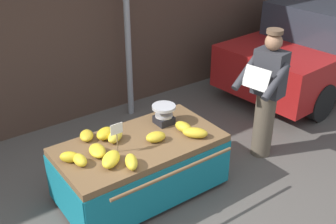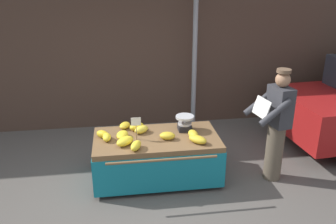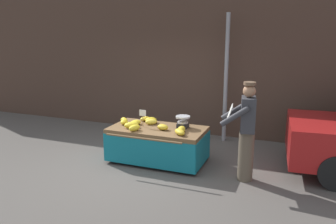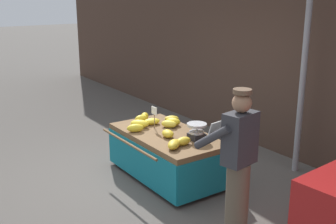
% 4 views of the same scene
% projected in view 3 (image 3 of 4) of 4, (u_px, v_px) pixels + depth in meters
% --- Properties ---
extents(ground_plane, '(60.00, 60.00, 0.00)m').
position_uv_depth(ground_plane, '(135.00, 170.00, 6.34)').
color(ground_plane, '#514C47').
extents(back_wall, '(16.00, 0.24, 3.98)m').
position_uv_depth(back_wall, '(185.00, 53.00, 8.42)').
color(back_wall, '#473328').
rests_on(back_wall, ground).
extents(street_pole, '(0.09, 0.09, 2.91)m').
position_uv_depth(street_pole, '(226.00, 79.00, 7.73)').
color(street_pole, gray).
rests_on(street_pole, ground).
extents(banana_cart, '(1.86, 1.18, 0.69)m').
position_uv_depth(banana_cart, '(158.00, 137.00, 6.67)').
color(banana_cart, brown).
rests_on(banana_cart, ground).
extents(weighing_scale, '(0.28, 0.28, 0.23)m').
position_uv_depth(weighing_scale, '(183.00, 122.00, 6.60)').
color(weighing_scale, black).
rests_on(weighing_scale, banana_cart).
extents(price_sign, '(0.14, 0.01, 0.34)m').
position_uv_depth(price_sign, '(143.00, 115.00, 6.64)').
color(price_sign, '#997A51').
rests_on(price_sign, banana_cart).
extents(banana_bunch_0, '(0.22, 0.29, 0.10)m').
position_uv_depth(banana_bunch_0, '(136.00, 122.00, 6.83)').
color(banana_bunch_0, yellow).
rests_on(banana_bunch_0, banana_cart).
extents(banana_bunch_1, '(0.21, 0.28, 0.12)m').
position_uv_depth(banana_bunch_1, '(134.00, 128.00, 6.41)').
color(banana_bunch_1, yellow).
rests_on(banana_bunch_1, banana_cart).
extents(banana_bunch_2, '(0.32, 0.32, 0.12)m').
position_uv_depth(banana_bunch_2, '(131.00, 125.00, 6.60)').
color(banana_bunch_2, yellow).
rests_on(banana_bunch_2, banana_cart).
extents(banana_bunch_3, '(0.16, 0.25, 0.11)m').
position_uv_depth(banana_bunch_3, '(182.00, 129.00, 6.33)').
color(banana_bunch_3, gold).
rests_on(banana_bunch_3, banana_cart).
extents(banana_bunch_4, '(0.12, 0.21, 0.11)m').
position_uv_depth(banana_bunch_4, '(124.00, 122.00, 6.86)').
color(banana_bunch_4, yellow).
rests_on(banana_bunch_4, banana_cart).
extents(banana_bunch_5, '(0.29, 0.26, 0.12)m').
position_uv_depth(banana_bunch_5, '(151.00, 120.00, 6.97)').
color(banana_bunch_5, gold).
rests_on(banana_bunch_5, banana_cart).
extents(banana_bunch_6, '(0.23, 0.22, 0.11)m').
position_uv_depth(banana_bunch_6, '(124.00, 120.00, 6.97)').
color(banana_bunch_6, gold).
rests_on(banana_bunch_6, banana_cart).
extents(banana_bunch_7, '(0.27, 0.25, 0.11)m').
position_uv_depth(banana_bunch_7, '(151.00, 122.00, 6.84)').
color(banana_bunch_7, yellow).
rests_on(banana_bunch_7, banana_cart).
extents(banana_bunch_8, '(0.25, 0.20, 0.11)m').
position_uv_depth(banana_bunch_8, '(163.00, 127.00, 6.48)').
color(banana_bunch_8, gold).
rests_on(banana_bunch_8, banana_cart).
extents(banana_bunch_9, '(0.23, 0.27, 0.09)m').
position_uv_depth(banana_bunch_9, '(145.00, 119.00, 7.13)').
color(banana_bunch_9, gold).
rests_on(banana_bunch_9, banana_cart).
extents(banana_bunch_10, '(0.31, 0.31, 0.11)m').
position_uv_depth(banana_bunch_10, '(180.00, 132.00, 6.16)').
color(banana_bunch_10, gold).
rests_on(banana_bunch_10, banana_cart).
extents(vendor_person, '(0.64, 0.59, 1.71)m').
position_uv_depth(vendor_person, '(246.00, 131.00, 5.75)').
color(vendor_person, brown).
rests_on(vendor_person, ground).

